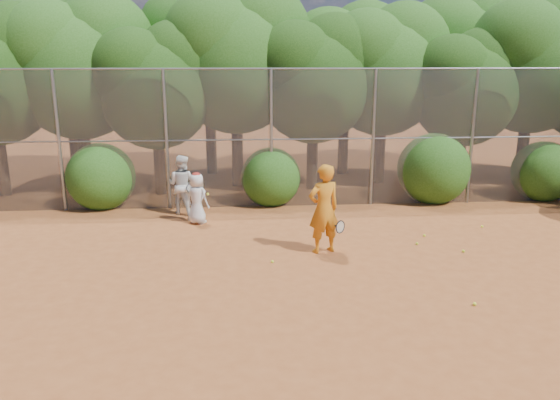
{
  "coord_description": "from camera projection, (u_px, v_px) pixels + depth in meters",
  "views": [
    {
      "loc": [
        -1.9,
        -9.7,
        4.31
      ],
      "look_at": [
        -1.0,
        2.5,
        1.1
      ],
      "focal_mm": 35.0,
      "sensor_mm": 36.0,
      "label": 1
    }
  ],
  "objects": [
    {
      "name": "player_yellow",
      "position": [
        324.0,
        209.0,
        12.21
      ],
      "size": [
        0.91,
        0.7,
        2.04
      ],
      "rotation": [
        0.0,
        0.0,
        3.47
      ],
      "color": "orange",
      "rests_on": "ground"
    },
    {
      "name": "tree_2",
      "position": [
        157.0,
        81.0,
        16.92
      ],
      "size": [
        3.99,
        3.47,
        5.47
      ],
      "color": "black",
      "rests_on": "ground"
    },
    {
      "name": "tree_4",
      "position": [
        315.0,
        75.0,
        17.62
      ],
      "size": [
        4.19,
        3.64,
        5.73
      ],
      "color": "black",
      "rests_on": "ground"
    },
    {
      "name": "bush_3",
      "position": [
        543.0,
        169.0,
        16.96
      ],
      "size": [
        1.9,
        1.9,
        1.9
      ],
      "primitive_type": "sphere",
      "color": "#214F13",
      "rests_on": "ground"
    },
    {
      "name": "tree_10",
      "position": [
        210.0,
        48.0,
        19.86
      ],
      "size": [
        5.15,
        4.48,
        7.06
      ],
      "color": "black",
      "rests_on": "ground"
    },
    {
      "name": "ball_1",
      "position": [
        482.0,
        226.0,
        14.22
      ],
      "size": [
        0.07,
        0.07,
        0.07
      ],
      "primitive_type": "sphere",
      "color": "#DCF12B",
      "rests_on": "ground"
    },
    {
      "name": "tree_1",
      "position": [
        79.0,
        62.0,
        17.28
      ],
      "size": [
        4.64,
        4.03,
        6.35
      ],
      "color": "black",
      "rests_on": "ground"
    },
    {
      "name": "tree_7",
      "position": [
        534.0,
        58.0,
        18.41
      ],
      "size": [
        4.77,
        4.14,
        6.53
      ],
      "color": "black",
      "rests_on": "ground"
    },
    {
      "name": "tree_9",
      "position": [
        69.0,
        56.0,
        19.39
      ],
      "size": [
        4.83,
        4.2,
        6.62
      ],
      "color": "black",
      "rests_on": "ground"
    },
    {
      "name": "bush_0",
      "position": [
        101.0,
        174.0,
        15.99
      ],
      "size": [
        2.0,
        2.0,
        2.0
      ],
      "primitive_type": "sphere",
      "color": "#214F13",
      "rests_on": "ground"
    },
    {
      "name": "fence_back",
      "position": [
        301.0,
        137.0,
        15.85
      ],
      "size": [
        20.05,
        0.09,
        4.03
      ],
      "color": "gray",
      "rests_on": "ground"
    },
    {
      "name": "tree_3",
      "position": [
        237.0,
        55.0,
        17.87
      ],
      "size": [
        4.89,
        4.26,
        6.7
      ],
      "color": "black",
      "rests_on": "ground"
    },
    {
      "name": "ball_0",
      "position": [
        417.0,
        244.0,
        12.91
      ],
      "size": [
        0.07,
        0.07,
        0.07
      ],
      "primitive_type": "sphere",
      "color": "#DCF12B",
      "rests_on": "ground"
    },
    {
      "name": "ball_3",
      "position": [
        463.0,
        251.0,
        12.41
      ],
      "size": [
        0.07,
        0.07,
        0.07
      ],
      "primitive_type": "sphere",
      "color": "#DCF12B",
      "rests_on": "ground"
    },
    {
      "name": "ball_2",
      "position": [
        475.0,
        304.0,
        9.75
      ],
      "size": [
        0.07,
        0.07,
        0.07
      ],
      "primitive_type": "sphere",
      "color": "#DCF12B",
      "rests_on": "ground"
    },
    {
      "name": "bush_2",
      "position": [
        434.0,
        166.0,
        16.67
      ],
      "size": [
        2.2,
        2.2,
        2.2
      ],
      "primitive_type": "sphere",
      "color": "#214F13",
      "rests_on": "ground"
    },
    {
      "name": "player_teen",
      "position": [
        197.0,
        198.0,
        14.45
      ],
      "size": [
        0.8,
        0.72,
        1.39
      ],
      "rotation": [
        0.0,
        0.0,
        2.57
      ],
      "color": "silver",
      "rests_on": "ground"
    },
    {
      "name": "ball_4",
      "position": [
        272.0,
        262.0,
        11.78
      ],
      "size": [
        0.07,
        0.07,
        0.07
      ],
      "primitive_type": "sphere",
      "color": "#DCF12B",
      "rests_on": "ground"
    },
    {
      "name": "bush_1",
      "position": [
        271.0,
        174.0,
        16.37
      ],
      "size": [
        1.8,
        1.8,
        1.8
      ],
      "primitive_type": "sphere",
      "color": "#214F13",
      "rests_on": "ground"
    },
    {
      "name": "player_white",
      "position": [
        182.0,
        185.0,
        15.33
      ],
      "size": [
        1.0,
        0.9,
        1.68
      ],
      "rotation": [
        0.0,
        0.0,
        2.74
      ],
      "color": "white",
      "rests_on": "ground"
    },
    {
      "name": "tree_12",
      "position": [
        461.0,
        52.0,
        20.76
      ],
      "size": [
        5.02,
        4.37,
        6.88
      ],
      "color": "black",
      "rests_on": "ground"
    },
    {
      "name": "tree_11",
      "position": [
        347.0,
        61.0,
        19.94
      ],
      "size": [
        4.64,
        4.03,
        6.35
      ],
      "color": "black",
      "rests_on": "ground"
    },
    {
      "name": "ball_5",
      "position": [
        424.0,
        235.0,
        13.5
      ],
      "size": [
        0.07,
        0.07,
        0.07
      ],
      "primitive_type": "sphere",
      "color": "#DCF12B",
      "rests_on": "ground"
    },
    {
      "name": "ground",
      "position": [
        341.0,
        286.0,
        10.59
      ],
      "size": [
        80.0,
        80.0,
        0.0
      ],
      "primitive_type": "plane",
      "color": "#974C22",
      "rests_on": "ground"
    },
    {
      "name": "tree_5",
      "position": [
        385.0,
        65.0,
        18.5
      ],
      "size": [
        4.51,
        3.92,
        6.17
      ],
      "color": "black",
      "rests_on": "ground"
    },
    {
      "name": "tree_6",
      "position": [
        467.0,
        84.0,
        17.85
      ],
      "size": [
        3.86,
        3.36,
        5.29
      ],
      "color": "black",
      "rests_on": "ground"
    }
  ]
}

